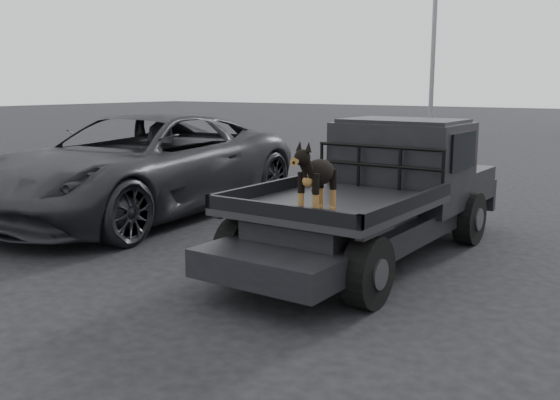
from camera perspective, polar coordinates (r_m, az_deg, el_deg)
The scene contains 6 objects.
ground at distance 7.07m, azimuth -0.49°, elevation -8.24°, with size 120.00×120.00×0.00m, color black.
flatbed_ute at distance 8.30m, azimuth 8.27°, elevation -2.23°, with size 2.00×5.40×0.92m, color black, non-canonical shape.
ute_cab at distance 9.01m, azimuth 11.14°, elevation 4.49°, with size 1.72×1.30×0.88m, color black, non-canonical shape.
headache_rack at distance 8.35m, azimuth 9.02°, elevation 2.95°, with size 1.80×0.08×0.55m, color black, non-canonical shape.
dog at distance 6.66m, azimuth 3.44°, elevation 2.00°, with size 0.32×0.60×0.74m, color black, non-canonical shape.
parked_suv at distance 11.20m, azimuth -12.63°, elevation 3.15°, with size 2.95×6.40×1.78m, color #29292E.
Camera 1 is at (3.87, -5.47, 2.27)m, focal length 40.00 mm.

